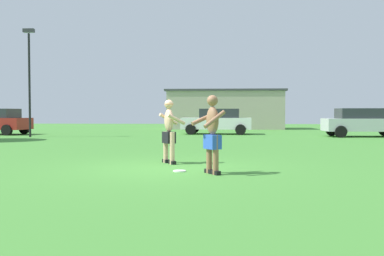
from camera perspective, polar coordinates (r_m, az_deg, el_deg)
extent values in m
plane|color=#428433|center=(10.42, -3.03, -5.40)|extent=(80.00, 80.00, 0.00)
cube|color=black|center=(9.39, 3.16, -5.95)|extent=(0.23, 0.28, 0.09)
cylinder|color=#936647|center=(9.34, 3.17, -3.60)|extent=(0.13, 0.13, 0.87)
cube|color=black|center=(9.62, 2.30, -5.76)|extent=(0.23, 0.28, 0.09)
cylinder|color=#936647|center=(9.57, 2.30, -3.46)|extent=(0.13, 0.13, 0.87)
cube|color=blue|center=(9.43, 2.73, -1.85)|extent=(0.42, 0.46, 0.31)
ellipsoid|color=#936647|center=(9.41, 2.74, 1.00)|extent=(0.39, 0.44, 0.63)
cylinder|color=#936647|center=(9.15, 3.02, 1.16)|extent=(0.49, 0.41, 0.39)
cylinder|color=#936647|center=(9.57, 1.45, 1.20)|extent=(0.53, 0.42, 0.29)
sphere|color=#936647|center=(9.41, 2.74, 3.67)|extent=(0.24, 0.24, 0.24)
cube|color=black|center=(11.61, -3.50, -4.41)|extent=(0.23, 0.28, 0.09)
cylinder|color=#E0AD89|center=(11.57, -3.51, -2.55)|extent=(0.13, 0.13, 0.84)
cube|color=black|center=(11.25, -2.65, -4.61)|extent=(0.23, 0.28, 0.09)
cylinder|color=#E0AD89|center=(11.22, -2.65, -2.70)|extent=(0.13, 0.13, 0.84)
cube|color=black|center=(11.37, -3.09, -1.27)|extent=(0.40, 0.44, 0.30)
ellipsoid|color=#E0AD89|center=(11.36, -3.09, 1.03)|extent=(0.37, 0.41, 0.61)
cylinder|color=#E0AD89|center=(11.61, -3.15, 1.20)|extent=(0.51, 0.40, 0.33)
cylinder|color=#E0AD89|center=(11.19, -2.12, 1.17)|extent=(0.47, 0.46, 0.31)
sphere|color=#E0AD89|center=(11.36, -3.10, 3.19)|extent=(0.23, 0.23, 0.23)
cone|color=orange|center=(11.36, -3.10, 3.51)|extent=(0.34, 0.34, 0.13)
cylinder|color=white|center=(9.88, -1.68, -5.73)|extent=(0.30, 0.30, 0.03)
cylinder|color=black|center=(27.37, -23.42, -0.25)|extent=(0.66, 0.29, 0.64)
cylinder|color=black|center=(28.88, -21.41, -0.11)|extent=(0.66, 0.29, 0.64)
cube|color=silver|center=(25.66, 21.86, 0.41)|extent=(4.33, 1.88, 0.70)
cube|color=#282D33|center=(25.58, 21.46, 1.82)|extent=(2.44, 1.63, 0.56)
cylinder|color=black|center=(26.09, 18.08, -0.29)|extent=(0.64, 0.23, 0.64)
cylinder|color=black|center=(24.35, 19.19, -0.46)|extent=(0.64, 0.23, 0.64)
cube|color=white|center=(26.73, 3.27, 0.62)|extent=(4.39, 2.02, 0.70)
cube|color=#282D33|center=(26.71, 3.70, 1.97)|extent=(2.49, 1.71, 0.56)
cylinder|color=black|center=(25.99, -0.17, -0.19)|extent=(0.65, 0.25, 0.64)
cylinder|color=black|center=(27.77, 0.29, -0.05)|extent=(0.65, 0.25, 0.64)
cylinder|color=black|center=(25.78, 6.48, -0.22)|extent=(0.65, 0.25, 0.64)
cylinder|color=black|center=(27.58, 6.51, -0.07)|extent=(0.65, 0.25, 0.64)
cylinder|color=black|center=(25.22, -20.81, 5.32)|extent=(0.12, 0.12, 5.67)
cube|color=#333338|center=(25.57, -20.90, 12.02)|extent=(0.60, 0.24, 0.20)
cube|color=#B2A893|center=(35.72, 4.42, 2.36)|extent=(9.28, 4.20, 3.05)
cube|color=#3F3F44|center=(35.77, 4.43, 4.93)|extent=(9.65, 4.37, 0.16)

